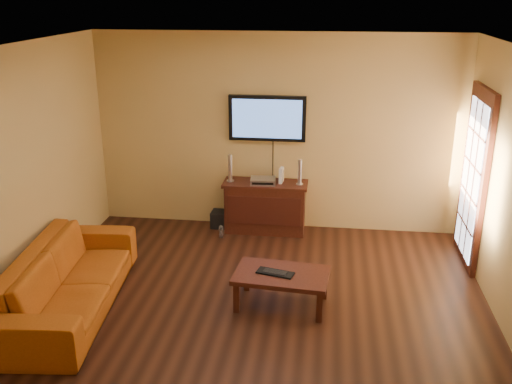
% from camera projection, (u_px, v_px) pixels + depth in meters
% --- Properties ---
extents(ground_plane, '(5.00, 5.00, 0.00)m').
position_uv_depth(ground_plane, '(252.00, 318.00, 5.90)').
color(ground_plane, black).
rests_on(ground_plane, ground).
extents(room_walls, '(5.00, 5.00, 5.00)m').
position_uv_depth(room_walls, '(260.00, 145.00, 5.91)').
color(room_walls, tan).
rests_on(room_walls, ground).
extents(french_door, '(0.07, 1.02, 2.22)m').
position_uv_depth(french_door, '(473.00, 180.00, 6.83)').
color(french_door, black).
rests_on(french_door, ground).
extents(media_console, '(1.15, 0.44, 0.71)m').
position_uv_depth(media_console, '(265.00, 207.00, 7.91)').
color(media_console, black).
rests_on(media_console, ground).
extents(television, '(1.04, 0.08, 0.62)m').
position_uv_depth(television, '(267.00, 118.00, 7.67)').
color(television, black).
rests_on(television, ground).
extents(coffee_table, '(1.04, 0.68, 0.38)m').
position_uv_depth(coffee_table, '(282.00, 277.00, 6.04)').
color(coffee_table, black).
rests_on(coffee_table, ground).
extents(sofa, '(0.88, 2.34, 0.90)m').
position_uv_depth(sofa, '(68.00, 270.00, 5.95)').
color(sofa, '#A44E12').
rests_on(sofa, ground).
extents(speaker_left, '(0.10, 0.10, 0.38)m').
position_uv_depth(speaker_left, '(230.00, 169.00, 7.79)').
color(speaker_left, silver).
rests_on(speaker_left, media_console).
extents(speaker_right, '(0.10, 0.10, 0.35)m').
position_uv_depth(speaker_right, '(300.00, 173.00, 7.67)').
color(speaker_right, silver).
rests_on(speaker_right, media_console).
extents(av_receiver, '(0.36, 0.27, 0.08)m').
position_uv_depth(av_receiver, '(263.00, 181.00, 7.74)').
color(av_receiver, silver).
rests_on(av_receiver, media_console).
extents(game_console, '(0.06, 0.16, 0.21)m').
position_uv_depth(game_console, '(281.00, 175.00, 7.76)').
color(game_console, white).
rests_on(game_console, media_console).
extents(subwoofer, '(0.24, 0.24, 0.23)m').
position_uv_depth(subwoofer, '(220.00, 219.00, 8.12)').
color(subwoofer, black).
rests_on(subwoofer, ground).
extents(bottle, '(0.06, 0.06, 0.18)m').
position_uv_depth(bottle, '(221.00, 232.00, 7.78)').
color(bottle, white).
rests_on(bottle, ground).
extents(keyboard, '(0.41, 0.24, 0.02)m').
position_uv_depth(keyboard, '(275.00, 273.00, 6.00)').
color(keyboard, black).
rests_on(keyboard, coffee_table).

